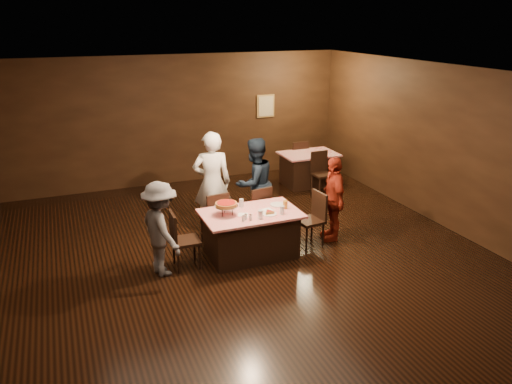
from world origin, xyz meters
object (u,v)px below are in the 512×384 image
Objects in this scene: chair_far_right at (256,210)px; diner_white_jacket at (212,183)px; diner_red_shirt at (333,199)px; plate_empty at (278,205)px; chair_back_far at (297,159)px; chair_far_left at (214,217)px; glass_front_left at (260,215)px; glass_back at (241,203)px; pizza_stand at (226,204)px; chair_back_near at (323,174)px; glass_amber at (285,205)px; back_table at (308,169)px; chair_end_left at (186,240)px; diner_grey_knit at (161,229)px; glass_front_right at (282,210)px; diner_navy_hoodie at (254,183)px; main_table at (251,234)px; chair_end_right at (310,220)px.

diner_white_jacket is (-0.68, 0.45, 0.47)m from chair_far_right.
diner_red_shirt is 1.05m from plate_empty.
diner_white_jacket is at bearing 40.65° from chair_back_far.
chair_far_left reaches higher than glass_front_left.
glass_back is at bearing 34.77° from chair_far_right.
chair_far_left is at bearing 90.00° from pizza_stand.
glass_amber is (-2.02, -2.32, 0.37)m from chair_back_near.
chair_end_left reaches higher than back_table.
diner_grey_knit reaches higher than chair_back_far.
diner_red_shirt is 6.09× the size of plate_empty.
chair_back_far is at bearing 90.00° from back_table.
glass_front_right is at bearing -104.04° from plate_empty.
chair_far_left is at bearing -95.39° from diner_red_shirt.
diner_red_shirt is (3.09, 0.15, 0.01)m from diner_grey_knit.
glass_front_right reaches higher than back_table.
chair_back_near is 2.98m from plate_empty.
diner_white_jacket reaches higher than chair_end_left.
diner_navy_hoodie is 2.34m from diner_grey_knit.
chair_end_right is at bearing -0.00° from main_table.
glass_amber is at bearing -75.96° from plate_empty.
glass_front_right is at bearing -75.30° from chair_end_right.
diner_white_jacket reaches higher than main_table.
chair_end_right is 6.79× the size of glass_front_left.
plate_empty reaches higher than back_table.
chair_back_near is at bearing 45.01° from glass_front_left.
plate_empty is at bearing -111.59° from chair_end_right.
chair_far_right is at bearing -134.99° from back_table.
glass_front_left is (-2.57, -3.87, 0.37)m from chair_back_far.
diner_red_shirt reaches higher than back_table.
chair_end_right is at bearing -14.62° from glass_back.
plate_empty is at bearing -98.85° from diner_grey_knit.
main_table is 1.68× the size of chair_back_far.
glass_amber is 1.00× the size of glass_back.
glass_front_left reaches higher than back_table.
glass_front_left is (0.05, -0.30, 0.46)m from main_table.
glass_front_left is at bearing 114.97° from diner_white_jacket.
diner_red_shirt is (1.08, -1.04, -0.10)m from diner_navy_hoodie.
chair_end_left is 1.24m from glass_front_left.
glass_front_right is at bearing -110.32° from diner_grey_knit.
diner_white_jacket is at bearing -161.64° from chair_back_near.
chair_far_right reaches higher than main_table.
chair_end_left is at bearing -164.05° from glass_back.
back_table is at bearing -145.21° from chair_far_right.
chair_end_left is at bearing -174.81° from plate_empty.
back_table is at bearing 173.23° from diner_red_shirt.
diner_red_shirt is (1.60, 0.09, 0.38)m from main_table.
back_table is at bearing 53.73° from plate_empty.
diner_grey_knit reaches higher than glass_front_left.
chair_end_right is 3.88m from chair_back_far.
chair_far_left is at bearing 113.20° from glass_front_left.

